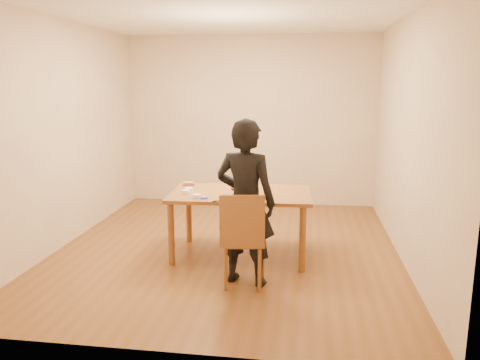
# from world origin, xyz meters

# --- Properties ---
(room_shell) EXTENTS (4.00, 4.50, 2.70)m
(room_shell) POSITION_xyz_m (0.00, 0.34, 1.35)
(room_shell) COLOR brown
(room_shell) RESTS_ON ground
(dining_table) EXTENTS (1.61, 1.00, 0.04)m
(dining_table) POSITION_xyz_m (0.19, -0.21, 0.73)
(dining_table) COLOR brown
(dining_table) RESTS_ON floor
(dining_chair) EXTENTS (0.43, 0.43, 0.04)m
(dining_chair) POSITION_xyz_m (0.34, -0.98, 0.45)
(dining_chair) COLOR brown
(dining_chair) RESTS_ON floor
(cake_plate) EXTENTS (0.32, 0.32, 0.02)m
(cake_plate) POSITION_xyz_m (0.21, -0.04, 0.76)
(cake_plate) COLOR #AF0B13
(cake_plate) RESTS_ON dining_table
(cake) EXTENTS (0.21, 0.21, 0.07)m
(cake) POSITION_xyz_m (0.21, -0.04, 0.81)
(cake) COLOR white
(cake) RESTS_ON cake_plate
(frosting_dome) EXTENTS (0.21, 0.21, 0.03)m
(frosting_dome) POSITION_xyz_m (0.21, -0.04, 0.85)
(frosting_dome) COLOR white
(frosting_dome) RESTS_ON cake
(frosting_tub) EXTENTS (0.09, 0.09, 0.08)m
(frosting_tub) POSITION_xyz_m (0.24, -0.58, 0.79)
(frosting_tub) COLOR white
(frosting_tub) RESTS_ON dining_table
(frosting_lid) EXTENTS (0.09, 0.09, 0.01)m
(frosting_lid) POSITION_xyz_m (-0.16, -0.54, 0.75)
(frosting_lid) COLOR #1C179A
(frosting_lid) RESTS_ON dining_table
(frosting_dollop) EXTENTS (0.04, 0.04, 0.02)m
(frosting_dollop) POSITION_xyz_m (-0.16, -0.54, 0.77)
(frosting_dollop) COLOR white
(frosting_dollop) RESTS_ON frosting_lid
(ramekin_green) EXTENTS (0.09, 0.09, 0.04)m
(ramekin_green) POSITION_xyz_m (-0.24, -0.55, 0.77)
(ramekin_green) COLOR white
(ramekin_green) RESTS_ON dining_table
(ramekin_yellow) EXTENTS (0.09, 0.09, 0.04)m
(ramekin_yellow) POSITION_xyz_m (-0.40, -0.26, 0.77)
(ramekin_yellow) COLOR white
(ramekin_yellow) RESTS_ON dining_table
(ramekin_multi) EXTENTS (0.09, 0.09, 0.04)m
(ramekin_multi) POSITION_xyz_m (-0.40, -0.37, 0.77)
(ramekin_multi) COLOR white
(ramekin_multi) RESTS_ON dining_table
(candy_box_pink) EXTENTS (0.15, 0.10, 0.02)m
(candy_box_pink) POSITION_xyz_m (-0.48, 0.07, 0.76)
(candy_box_pink) COLOR #CB2F6B
(candy_box_pink) RESTS_ON dining_table
(candy_box_green) EXTENTS (0.12, 0.06, 0.02)m
(candy_box_green) POSITION_xyz_m (-0.49, 0.07, 0.78)
(candy_box_green) COLOR #3E971B
(candy_box_green) RESTS_ON candy_box_pink
(spatula) EXTENTS (0.14, 0.10, 0.01)m
(spatula) POSITION_xyz_m (0.03, -0.63, 0.75)
(spatula) COLOR black
(spatula) RESTS_ON dining_table
(person) EXTENTS (0.67, 0.52, 1.64)m
(person) POSITION_xyz_m (0.34, -0.94, 0.82)
(person) COLOR black
(person) RESTS_ON floor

